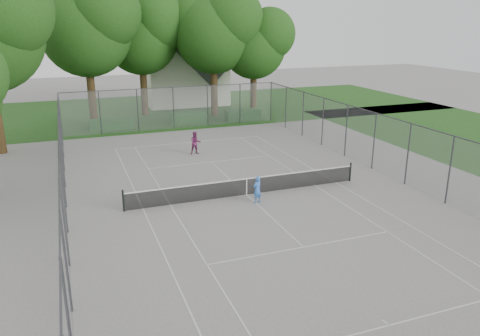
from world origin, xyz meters
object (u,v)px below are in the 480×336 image
object	(u,v)px
girl_player	(257,190)
woman_player	(196,143)
tennis_net	(247,186)
house	(184,64)

from	to	relation	value
girl_player	woman_player	size ratio (longest dim) A/B	0.89
girl_player	woman_player	world-z (taller)	woman_player
tennis_net	woman_player	world-z (taller)	woman_player
house	tennis_net	bearing A→B (deg)	-97.81
tennis_net	house	bearing A→B (deg)	82.19
house	woman_player	bearing A→B (deg)	-102.17
tennis_net	woman_player	xyz separation A→B (m)	(-0.41, 8.61, 0.27)
girl_player	house	bearing A→B (deg)	-120.69
tennis_net	girl_player	bearing A→B (deg)	-85.08
house	woman_player	distance (m)	21.06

